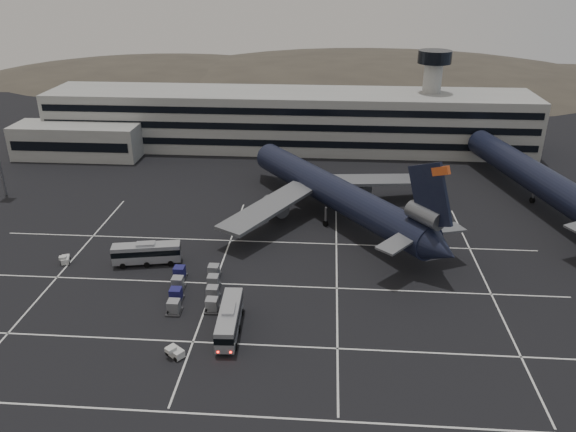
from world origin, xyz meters
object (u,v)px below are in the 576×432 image
object	(u,v)px
trijet_main	(336,193)
bus_far	(147,252)
bus_near	(229,318)
tug_a	(65,259)
uld_cluster	(195,288)

from	to	relation	value
trijet_main	bus_far	distance (m)	35.10
trijet_main	bus_near	distance (m)	38.20
trijet_main	tug_a	size ratio (longest dim) A/B	20.91
bus_far	uld_cluster	xyz separation A→B (m)	(9.38, -8.00, -1.10)
tug_a	uld_cluster	world-z (taller)	uld_cluster
bus_far	tug_a	distance (m)	13.08
tug_a	uld_cluster	xyz separation A→B (m)	(22.37, -7.35, 0.32)
trijet_main	uld_cluster	bearing A→B (deg)	-162.42
trijet_main	bus_far	bearing A→B (deg)	176.97
bus_near	uld_cluster	world-z (taller)	bus_near
uld_cluster	bus_far	bearing A→B (deg)	139.55
uld_cluster	bus_near	bearing A→B (deg)	-53.15
bus_far	tug_a	bearing A→B (deg)	82.02
bus_near	bus_far	world-z (taller)	bus_near
bus_near	bus_far	xyz separation A→B (m)	(-15.86, 16.65, -0.01)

